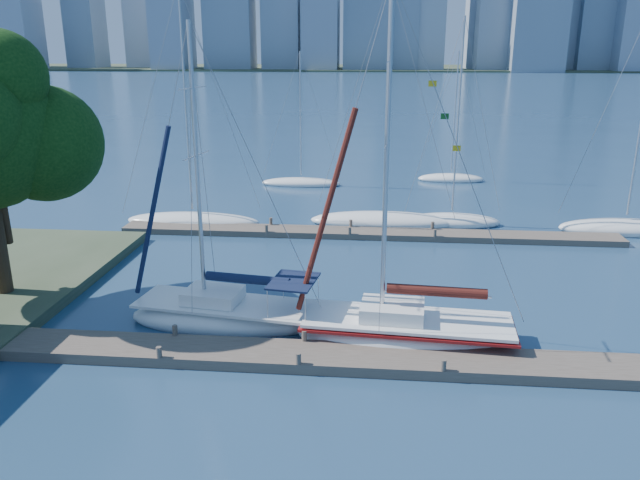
{
  "coord_description": "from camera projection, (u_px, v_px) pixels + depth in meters",
  "views": [
    {
      "loc": [
        2.59,
        -20.26,
        11.0
      ],
      "look_at": [
        0.3,
        4.0,
        3.42
      ],
      "focal_mm": 35.0,
      "sensor_mm": 36.0,
      "label": 1
    }
  ],
  "objects": [
    {
      "name": "near_dock",
      "position": [
        302.0,
        357.0,
        22.7
      ],
      "size": [
        26.0,
        2.0,
        0.4
      ],
      "primitive_type": "cube",
      "color": "#50463B",
      "rests_on": "ground"
    },
    {
      "name": "bg_boat_7",
      "position": [
        451.0,
        178.0,
        53.27
      ],
      "size": [
        5.65,
        2.21,
        10.99
      ],
      "rotation": [
        0.0,
        0.0,
        -0.06
      ],
      "color": "white",
      "rests_on": "ground"
    },
    {
      "name": "bg_boat_0",
      "position": [
        193.0,
        220.0,
        40.21
      ],
      "size": [
        9.0,
        4.28,
        14.94
      ],
      "rotation": [
        0.0,
        0.0,
        0.24
      ],
      "color": "white",
      "rests_on": "ground"
    },
    {
      "name": "bg_boat_6",
      "position": [
        301.0,
        183.0,
        51.63
      ],
      "size": [
        6.79,
        2.93,
        10.96
      ],
      "rotation": [
        0.0,
        0.0,
        -0.17
      ],
      "color": "white",
      "rests_on": "ground"
    },
    {
      "name": "bg_boat_5",
      "position": [
        625.0,
        228.0,
        38.46
      ],
      "size": [
        8.27,
        3.45,
        14.7
      ],
      "rotation": [
        0.0,
        0.0,
        -0.12
      ],
      "color": "white",
      "rests_on": "ground"
    },
    {
      "name": "bg_boat_3",
      "position": [
        452.0,
        220.0,
        40.2
      ],
      "size": [
        6.44,
        3.04,
        13.09
      ],
      "rotation": [
        0.0,
        0.0,
        0.15
      ],
      "color": "white",
      "rests_on": "ground"
    },
    {
      "name": "bg_boat_2",
      "position": [
        383.0,
        220.0,
        40.12
      ],
      "size": [
        9.61,
        6.01,
        15.25
      ],
      "rotation": [
        0.0,
        0.0,
        -0.41
      ],
      "color": "white",
      "rests_on": "ground"
    },
    {
      "name": "far_dock",
      "position": [
        367.0,
        233.0,
        37.74
      ],
      "size": [
        30.0,
        1.8,
        0.36
      ],
      "primitive_type": "cube",
      "color": "#50463B",
      "rests_on": "ground"
    },
    {
      "name": "sailboat_navy",
      "position": [
        226.0,
        302.0,
        25.56
      ],
      "size": [
        8.33,
        3.74,
        12.5
      ],
      "rotation": [
        0.0,
        0.0,
        -0.14
      ],
      "color": "white",
      "rests_on": "ground"
    },
    {
      "name": "far_shore",
      "position": [
        376.0,
        68.0,
        326.97
      ],
      "size": [
        800.0,
        100.0,
        1.5
      ],
      "primitive_type": "cube",
      "color": "#38472D",
      "rests_on": "ground"
    },
    {
      "name": "ground",
      "position": [
        302.0,
        361.0,
        22.76
      ],
      "size": [
        700.0,
        700.0,
        0.0
      ],
      "primitive_type": "plane",
      "color": "navy",
      "rests_on": "ground"
    },
    {
      "name": "sailboat_maroon",
      "position": [
        407.0,
        317.0,
        23.93
      ],
      "size": [
        8.75,
        3.43,
        13.81
      ],
      "rotation": [
        0.0,
        0.0,
        -0.07
      ],
      "color": "white",
      "rests_on": "ground"
    }
  ]
}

